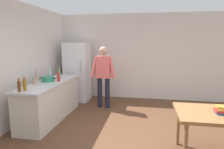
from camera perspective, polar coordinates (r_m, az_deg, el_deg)
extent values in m
plane|color=brown|center=(3.90, 5.85, -18.53)|extent=(14.00, 14.00, 0.00)
cube|color=silver|center=(6.47, 8.03, 5.03)|extent=(6.40, 0.12, 2.70)
cube|color=silver|center=(4.64, -27.64, 2.44)|extent=(0.12, 5.60, 2.70)
cube|color=beige|center=(4.99, -17.08, -7.29)|extent=(0.60, 2.12, 0.86)
cube|color=silver|center=(4.88, -17.33, -2.21)|extent=(0.64, 2.20, 0.04)
cube|color=white|center=(6.29, -9.86, 0.74)|extent=(0.70, 0.64, 1.80)
cylinder|color=#B2B2B7|center=(5.87, -9.01, 2.13)|extent=(0.02, 0.02, 0.40)
cylinder|color=#1E1E2D|center=(5.62, -3.53, -5.13)|extent=(0.13, 0.13, 0.84)
cylinder|color=#1E1E2D|center=(5.58, -1.32, -5.24)|extent=(0.13, 0.13, 0.84)
cube|color=#E56660|center=(5.47, -2.48, 2.14)|extent=(0.38, 0.22, 0.60)
sphere|color=tan|center=(5.43, -2.51, 6.86)|extent=(0.22, 0.22, 0.22)
cylinder|color=#E56660|center=(5.49, -5.12, 1.93)|extent=(0.20, 0.09, 0.55)
cylinder|color=#E56660|center=(5.38, 0.03, 1.82)|extent=(0.20, 0.09, 0.55)
cube|color=olive|center=(3.53, 29.34, -9.95)|extent=(1.40, 0.90, 0.05)
cylinder|color=olive|center=(3.21, 20.23, -18.52)|extent=(0.06, 0.06, 0.70)
cylinder|color=olive|center=(3.83, 18.37, -13.71)|extent=(0.06, 0.06, 0.70)
cylinder|color=#2D845B|center=(4.92, -17.86, -1.21)|extent=(0.28, 0.28, 0.12)
cube|color=black|center=(5.00, -19.60, -0.91)|extent=(0.06, 0.03, 0.02)
cube|color=black|center=(4.84, -16.09, -1.06)|extent=(0.06, 0.03, 0.02)
cylinder|color=tan|center=(4.69, -21.10, -1.76)|extent=(0.11, 0.11, 0.14)
cylinder|color=olive|center=(4.66, -20.96, -0.07)|extent=(0.02, 0.05, 0.22)
cylinder|color=olive|center=(4.65, -21.05, -0.10)|extent=(0.02, 0.04, 0.22)
cylinder|color=gray|center=(5.16, -14.87, 0.19)|extent=(0.06, 0.06, 0.26)
cylinder|color=gray|center=(5.14, -14.94, 1.95)|extent=(0.02, 0.02, 0.06)
cylinder|color=#996619|center=(4.13, -23.68, -2.77)|extent=(0.06, 0.06, 0.22)
cylinder|color=#996619|center=(4.11, -23.81, -0.86)|extent=(0.03, 0.03, 0.06)
cylinder|color=#B22319|center=(4.86, -15.06, -0.85)|extent=(0.06, 0.06, 0.18)
cylinder|color=#B22319|center=(4.84, -15.12, 0.55)|extent=(0.02, 0.02, 0.06)
cylinder|color=#5B3314|center=(4.09, -25.02, -3.12)|extent=(0.06, 0.06, 0.20)
cylinder|color=#5B3314|center=(4.06, -25.14, -1.33)|extent=(0.02, 0.02, 0.06)
cylinder|color=silver|center=(5.30, -17.36, 0.19)|extent=(0.07, 0.07, 0.24)
cylinder|color=silver|center=(5.28, -17.44, 1.80)|extent=(0.03, 0.03, 0.06)
cube|color=#284C8E|center=(3.47, 29.13, -9.57)|extent=(0.20, 0.16, 0.03)
cube|color=#B22D28|center=(3.47, 29.37, -9.04)|extent=(0.26, 0.17, 0.03)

